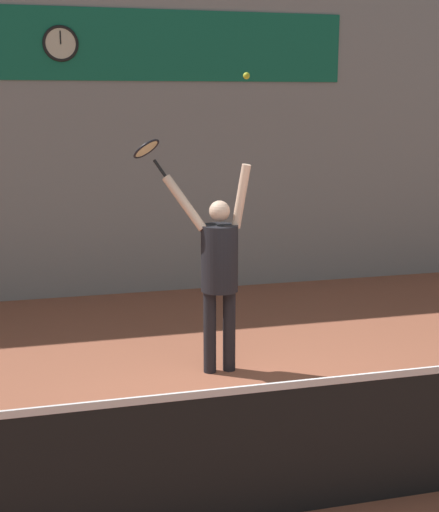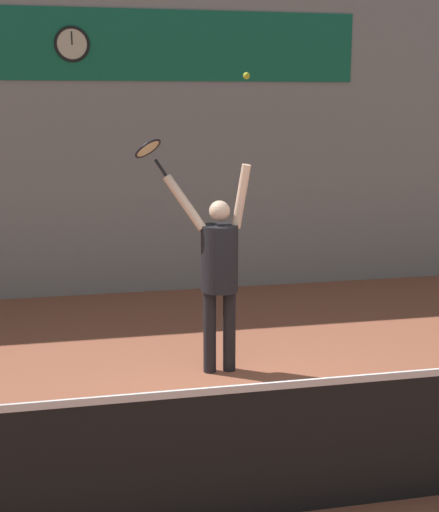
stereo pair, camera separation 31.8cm
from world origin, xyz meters
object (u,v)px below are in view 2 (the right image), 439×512
(tennis_player, at_px, (219,266))
(tennis_racket, at_px, (149,150))
(scoreboard_clock, at_px, (72,44))
(tennis_ball, at_px, (246,76))

(tennis_player, xyz_separation_m, tennis_racket, (-0.63, 0.39, 1.14))
(scoreboard_clock, distance_m, tennis_player, 4.21)
(tennis_ball, bearing_deg, tennis_player, 166.33)
(scoreboard_clock, relative_size, tennis_racket, 1.20)
(scoreboard_clock, xyz_separation_m, tennis_racket, (0.68, -2.84, -1.22))
(tennis_racket, bearing_deg, tennis_ball, -27.11)
(tennis_player, xyz_separation_m, tennis_ball, (0.25, -0.06, 1.85))
(tennis_player, distance_m, tennis_ball, 1.87)
(scoreboard_clock, distance_m, tennis_ball, 3.69)
(tennis_racket, distance_m, tennis_ball, 1.23)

